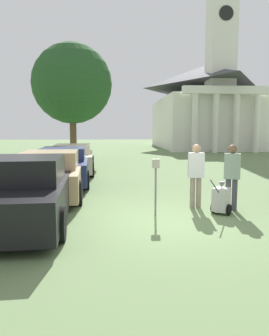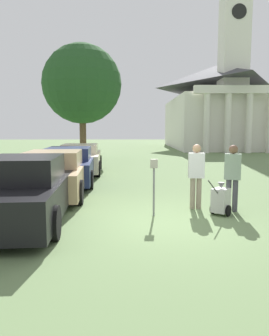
# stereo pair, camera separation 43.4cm
# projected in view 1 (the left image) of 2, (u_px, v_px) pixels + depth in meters

# --- Properties ---
(ground_plane) EXTENTS (120.00, 120.00, 0.00)m
(ground_plane) POSITION_uv_depth(u_px,v_px,m) (160.00, 222.00, 7.76)
(ground_plane) COLOR #607A4C
(parked_car_black) EXTENTS (2.20, 5.00, 1.55)m
(parked_car_black) POSITION_uv_depth(u_px,v_px,m) (27.00, 192.00, 7.66)
(parked_car_black) COLOR black
(parked_car_black) RESTS_ON ground_plane
(parked_car_tan) EXTENTS (2.27, 4.86, 1.48)m
(parked_car_tan) POSITION_uv_depth(u_px,v_px,m) (52.00, 175.00, 10.63)
(parked_car_tan) COLOR tan
(parked_car_tan) RESTS_ON ground_plane
(parked_car_navy) EXTENTS (2.30, 5.31, 1.45)m
(parked_car_navy) POSITION_uv_depth(u_px,v_px,m) (64.00, 166.00, 13.22)
(parked_car_navy) COLOR #19234C
(parked_car_navy) RESTS_ON ground_plane
(parked_car_cream) EXTENTS (2.27, 4.98, 1.44)m
(parked_car_cream) POSITION_uv_depth(u_px,v_px,m) (73.00, 159.00, 16.19)
(parked_car_cream) COLOR beige
(parked_car_cream) RESTS_ON ground_plane
(parking_meter) EXTENTS (0.18, 0.09, 1.44)m
(parking_meter) POSITION_uv_depth(u_px,v_px,m) (156.00, 177.00, 8.19)
(parking_meter) COLOR slate
(parking_meter) RESTS_ON ground_plane
(person_worker) EXTENTS (0.43, 0.24, 1.77)m
(person_worker) POSITION_uv_depth(u_px,v_px,m) (196.00, 172.00, 8.98)
(person_worker) COLOR gray
(person_worker) RESTS_ON ground_plane
(person_supervisor) EXTENTS (0.47, 0.35, 1.77)m
(person_supervisor) POSITION_uv_depth(u_px,v_px,m) (232.00, 173.00, 8.74)
(person_supervisor) COLOR #3F3F47
(person_supervisor) RESTS_ON ground_plane
(equipment_cart) EXTENTS (0.77, 0.89, 1.00)m
(equipment_cart) POSITION_uv_depth(u_px,v_px,m) (221.00, 199.00, 8.42)
(equipment_cart) COLOR #B2B2AD
(equipment_cart) RESTS_ON ground_plane
(church) EXTENTS (9.73, 17.51, 21.09)m
(church) POSITION_uv_depth(u_px,v_px,m) (202.00, 104.00, 37.68)
(church) COLOR silver
(church) RESTS_ON ground_plane
(shade_tree) EXTENTS (5.23, 5.23, 7.75)m
(shade_tree) POSITION_uv_depth(u_px,v_px,m) (72.00, 84.00, 21.47)
(shade_tree) COLOR brown
(shade_tree) RESTS_ON ground_plane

